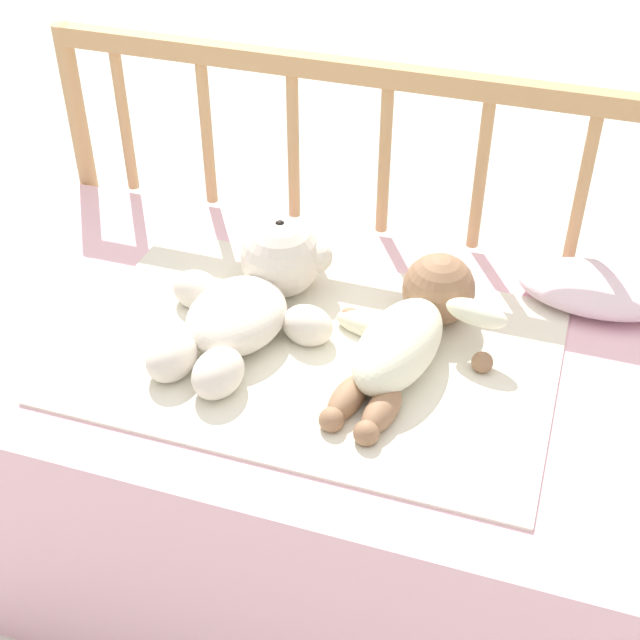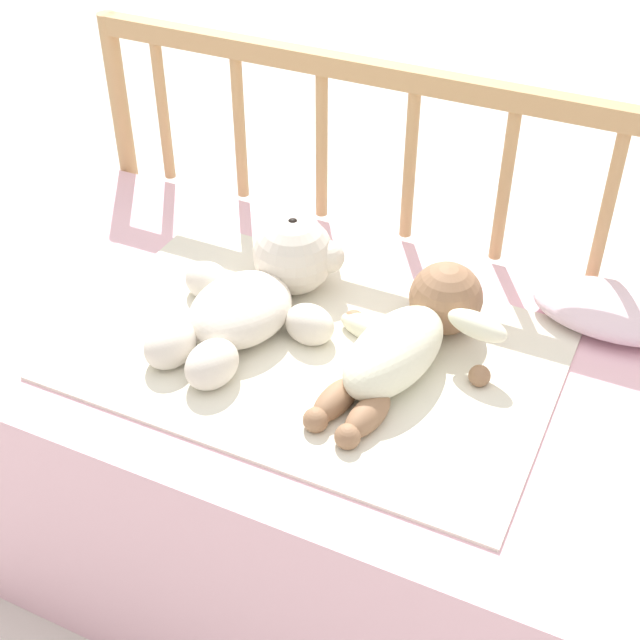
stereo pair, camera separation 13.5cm
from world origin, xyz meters
name	(u,v)px [view 1 (the left image)]	position (x,y,z in m)	size (l,w,h in m)	color
ground_plane	(321,553)	(0.00, 0.00, 0.00)	(12.00, 12.00, 0.00)	silver
crib_mattress	(321,461)	(0.00, 0.00, 0.26)	(1.27, 0.68, 0.52)	#EDB7C6
crib_rail	(383,193)	(0.00, 0.37, 0.59)	(1.27, 0.04, 0.84)	tan
blanket	(313,352)	(-0.01, -0.02, 0.52)	(0.74, 0.49, 0.01)	silver
teddy_bear	(253,294)	(-0.13, 0.03, 0.57)	(0.30, 0.39, 0.14)	silver
baby	(411,330)	(0.13, 0.03, 0.56)	(0.27, 0.38, 0.12)	#EAEACC
small_pillow	(597,289)	(0.40, 0.25, 0.55)	(0.26, 0.15, 0.06)	silver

